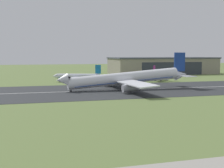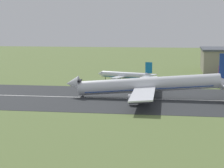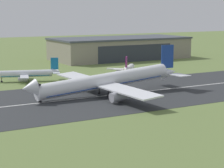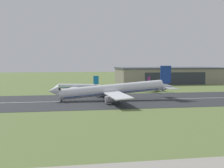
{
  "view_description": "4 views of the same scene",
  "coord_description": "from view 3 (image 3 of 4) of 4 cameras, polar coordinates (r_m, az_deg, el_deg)",
  "views": [
    {
      "loc": [
        -53.81,
        0.25,
        14.21
      ],
      "look_at": [
        -25.61,
        98.2,
        4.36
      ],
      "focal_mm": 50.0,
      "sensor_mm": 36.0,
      "label": 1
    },
    {
      "loc": [
        -5.12,
        -21.41,
        23.9
      ],
      "look_at": [
        -24.14,
        101.66,
        6.75
      ],
      "focal_mm": 70.0,
      "sensor_mm": 36.0,
      "label": 2
    },
    {
      "loc": [
        -79.55,
        -0.03,
        26.16
      ],
      "look_at": [
        -16.78,
        109.8,
        4.91
      ],
      "focal_mm": 70.0,
      "sensor_mm": 36.0,
      "label": 3
    },
    {
      "loc": [
        -38.66,
        -14.28,
        17.49
      ],
      "look_at": [
        -17.21,
        104.03,
        8.09
      ],
      "focal_mm": 50.0,
      "sensor_mm": 36.0,
      "label": 4
    }
  ],
  "objects": [
    {
      "name": "runway_strip",
      "position": [
        143.66,
        4.45,
        -0.97
      ],
      "size": [
        503.1,
        49.25,
        0.06
      ],
      "primitive_type": "cube",
      "color": "#2B2D30",
      "rests_on": "ground_plane"
    },
    {
      "name": "runway_centreline",
      "position": [
        143.66,
        4.45,
        -0.96
      ],
      "size": [
        452.79,
        0.7,
        0.01
      ],
      "primitive_type": "cube",
      "color": "silver",
      "rests_on": "runway_strip"
    },
    {
      "name": "hangar_building",
      "position": [
        240.79,
        1.07,
        4.71
      ],
      "size": [
        74.89,
        32.6,
        11.81
      ],
      "color": "gray",
      "rests_on": "ground_plane"
    },
    {
      "name": "airplane_landing",
      "position": [
        136.39,
        -0.84,
        0.36
      ],
      "size": [
        55.68,
        53.86,
        14.8
      ],
      "color": "silver",
      "rests_on": "ground_plane"
    },
    {
      "name": "airplane_parked_west",
      "position": [
        166.49,
        -11.15,
        1.31
      ],
      "size": [
        25.7,
        18.28,
        8.74
      ],
      "color": "silver",
      "rests_on": "ground_plane"
    },
    {
      "name": "airplane_parked_centre",
      "position": [
        179.86,
        2.25,
        2.03
      ],
      "size": [
        17.44,
        17.06,
        8.34
      ],
      "color": "white",
      "rests_on": "ground_plane"
    }
  ]
}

